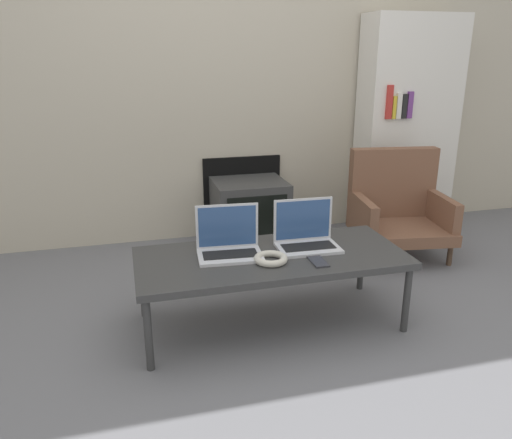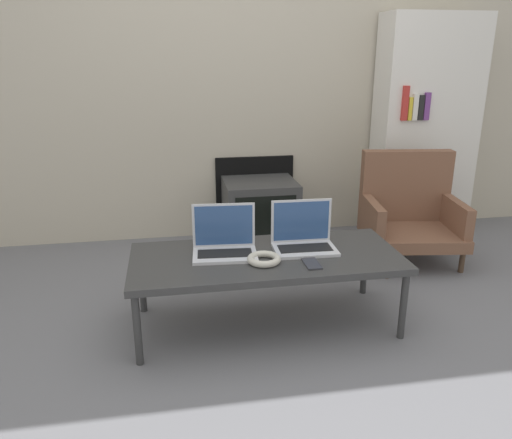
# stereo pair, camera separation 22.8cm
# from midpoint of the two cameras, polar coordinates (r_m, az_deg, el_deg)

# --- Properties ---
(ground_plane) EXTENTS (14.00, 14.00, 0.00)m
(ground_plane) POSITION_cam_midpoint_polar(r_m,az_deg,el_deg) (2.44, 5.50, -15.73)
(ground_plane) COLOR slate
(wall_back) EXTENTS (7.00, 0.08, 2.60)m
(wall_back) POSITION_cam_midpoint_polar(r_m,az_deg,el_deg) (3.78, -1.36, 17.29)
(wall_back) COLOR #B7AD99
(wall_back) RESTS_ON ground_plane
(table) EXTENTS (1.37, 0.59, 0.39)m
(table) POSITION_cam_midpoint_polar(r_m,az_deg,el_deg) (2.55, 3.75, -4.76)
(table) COLOR #333333
(table) RESTS_ON ground_plane
(laptop_left) EXTENTS (0.34, 0.23, 0.25)m
(laptop_left) POSITION_cam_midpoint_polar(r_m,az_deg,el_deg) (2.54, -1.06, -2.68)
(laptop_left) COLOR silver
(laptop_left) RESTS_ON table
(laptop_right) EXTENTS (0.33, 0.22, 0.25)m
(laptop_right) POSITION_cam_midpoint_polar(r_m,az_deg,el_deg) (2.63, 7.92, -2.09)
(laptop_right) COLOR silver
(laptop_right) RESTS_ON table
(headphones) EXTENTS (0.17, 0.17, 0.03)m
(headphones) POSITION_cam_midpoint_polar(r_m,az_deg,el_deg) (2.45, 3.59, -4.58)
(headphones) COLOR beige
(headphones) RESTS_ON table
(phone) EXTENTS (0.07, 0.14, 0.01)m
(phone) POSITION_cam_midpoint_polar(r_m,az_deg,el_deg) (2.45, 9.05, -5.04)
(phone) COLOR #333338
(phone) RESTS_ON table
(tv) EXTENTS (0.52, 0.46, 0.48)m
(tv) POSITION_cam_midpoint_polar(r_m,az_deg,el_deg) (3.71, 2.22, 0.77)
(tv) COLOR #383838
(tv) RESTS_ON ground_plane
(armchair) EXTENTS (0.69, 0.62, 0.74)m
(armchair) POSITION_cam_midpoint_polar(r_m,az_deg,el_deg) (3.61, 18.83, 1.06)
(armchair) COLOR brown
(armchair) RESTS_ON ground_plane
(bookshelf) EXTENTS (0.76, 0.32, 1.65)m
(bookshelf) POSITION_cam_midpoint_polar(r_m,az_deg,el_deg) (4.12, 20.28, 9.78)
(bookshelf) COLOR silver
(bookshelf) RESTS_ON ground_plane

